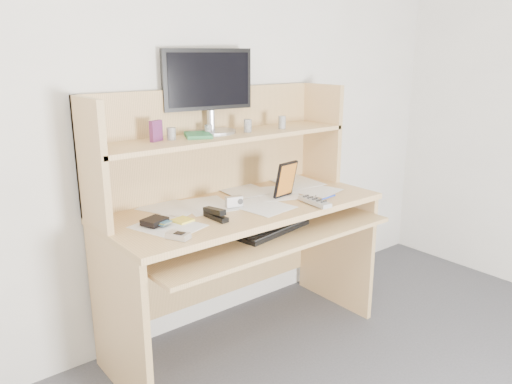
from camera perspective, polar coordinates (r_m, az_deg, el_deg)
back_wall at (r=2.62m, az=-5.82°, el=10.70°), size 3.60×0.04×2.50m
desk at (r=2.54m, az=-2.51°, el=-2.23°), size 1.40×0.70×1.30m
paper_clutter at (r=2.46m, az=-1.42°, el=-1.38°), size 1.32×0.54×0.01m
keyboard at (r=2.38m, az=1.82°, el=-4.19°), size 0.43×0.22×0.03m
tv_remote at (r=2.47m, az=6.71°, el=-1.09°), size 0.08×0.20×0.02m
flip_phone at (r=2.03m, az=-8.90°, el=-4.83°), size 0.09×0.11×0.02m
stapler at (r=2.24m, az=-4.62°, el=-2.45°), size 0.04×0.15×0.04m
wallet at (r=2.20m, az=-11.51°, el=-3.30°), size 0.12×0.11×0.03m
sticky_note_pad at (r=2.24m, az=-8.41°, el=-3.23°), size 0.09×0.09×0.01m
digital_camera at (r=2.40m, az=-2.53°, el=-1.08°), size 0.09×0.05×0.05m
game_case at (r=2.55m, az=3.40°, el=1.45°), size 0.13×0.03×0.19m
blue_pen at (r=2.56m, az=8.08°, el=-0.67°), size 0.14×0.02×0.01m
card_box at (r=2.33m, az=-11.36°, el=6.86°), size 0.07×0.05×0.10m
shelf_book at (r=2.43m, az=-6.65°, el=6.47°), size 0.18×0.20×0.02m
chip_stack_a at (r=2.36m, az=-9.66°, el=6.58°), size 0.04×0.04×0.06m
chip_stack_b at (r=2.56m, az=-0.95°, el=7.58°), size 0.04×0.04×0.07m
chip_stack_c at (r=2.49m, az=-5.47°, el=7.11°), size 0.05×0.05×0.05m
chip_stack_d at (r=2.67m, az=2.99°, el=7.95°), size 0.05×0.05×0.07m
monitor at (r=2.54m, az=-5.44°, el=11.69°), size 0.48×0.24×0.41m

